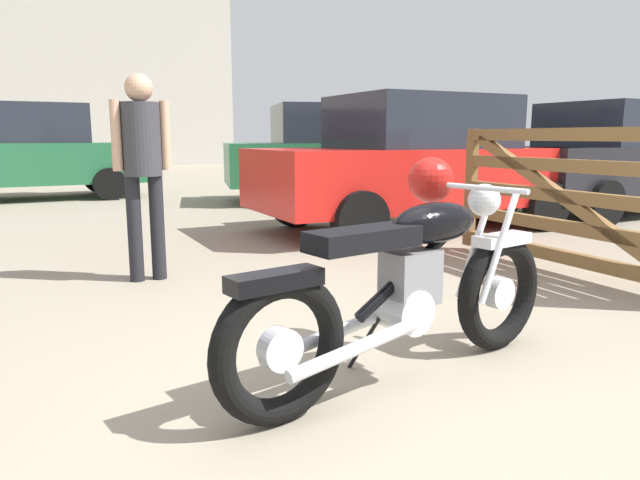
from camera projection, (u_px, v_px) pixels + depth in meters
ground_plane at (383, 398)px, 2.63m from camera, size 80.00×80.00×0.00m
vintage_motorcycle at (411, 279)px, 2.80m from camera, size 2.05×0.84×1.07m
timber_gate at (593, 195)px, 4.69m from camera, size 0.27×2.54×1.60m
bystander at (142, 156)px, 4.64m from camera, size 0.46×0.30×1.66m
dark_sedan_left at (29, 151)px, 10.88m from camera, size 4.02×2.06×1.78m
red_hatchback_near at (616, 159)px, 8.86m from camera, size 4.32×2.17×1.67m
pale_sedan_back at (419, 164)px, 7.36m from camera, size 4.30×2.11×1.67m
silver_sedan_mid at (360, 149)px, 10.73m from camera, size 4.94×2.61×1.74m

